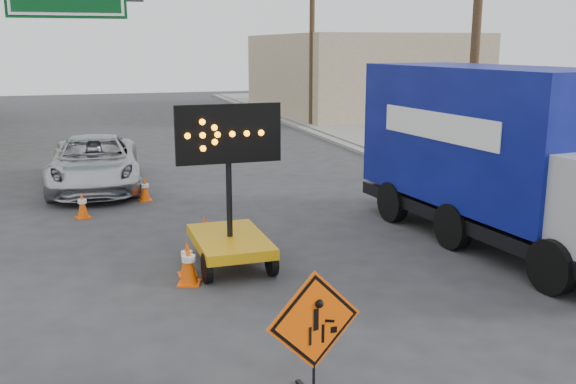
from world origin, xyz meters
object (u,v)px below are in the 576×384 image
construction_sign (314,333)px  box_truck (501,166)px  arrow_board (230,231)px  pickup_truck (94,163)px

construction_sign → box_truck: box_truck is taller
arrow_board → box_truck: size_ratio=0.39×
construction_sign → arrow_board: size_ratio=0.52×
box_truck → construction_sign: bearing=-146.9°
pickup_truck → box_truck: box_truck is taller
construction_sign → arrow_board: 4.82m
box_truck → arrow_board: bearing=171.6°
arrow_board → pickup_truck: size_ratio=0.57×
pickup_truck → box_truck: bearing=-42.8°
arrow_board → pickup_truck: 7.98m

